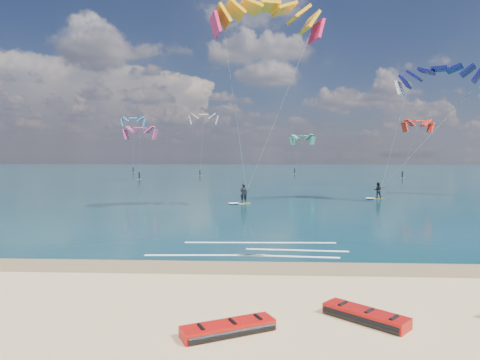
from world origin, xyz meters
The scene contains 9 objects.
ground centered at (0.00, 40.00, 0.00)m, with size 320.00×320.00×0.00m, color tan.
wet_sand_strip centered at (0.00, 3.00, 0.00)m, with size 320.00×2.40×0.01m, color brown.
sea centered at (0.00, 104.00, 0.02)m, with size 320.00×200.00×0.04m, color #092C31.
packed_kite_left centered at (0.92, -3.93, 0.00)m, with size 2.80×1.00×0.36m, color #B70E09, non-canonical shape.
packed_kite_mid centered at (4.89, -2.85, 0.00)m, with size 2.70×1.07×0.39m, color #A60F0B, non-canonical shape.
kitesurfer_main centered at (1.26, 23.12, 9.59)m, with size 10.18×10.22×18.67m.
kitesurfer_far centered at (17.21, 30.07, 7.74)m, with size 11.54×8.12×14.98m.
shoreline_foam centered at (1.80, 6.34, 0.04)m, with size 10.08×3.72×0.01m.
distant_kites centered at (-5.57, 81.54, 6.13)m, with size 71.45×35.58×14.70m.
Camera 1 is at (1.80, -15.33, 4.89)m, focal length 32.00 mm.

